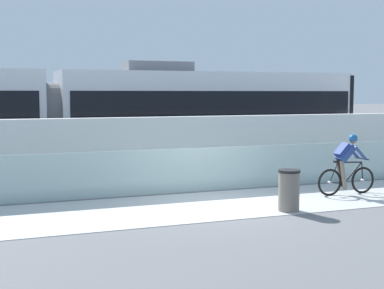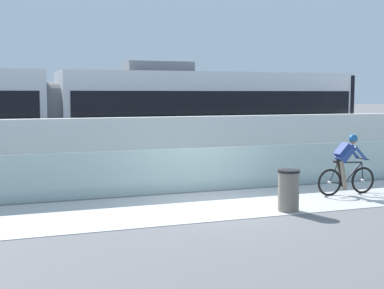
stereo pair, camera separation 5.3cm
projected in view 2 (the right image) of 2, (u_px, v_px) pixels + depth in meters
name	position (u px, v px, depth m)	size (l,w,h in m)	color
ground_plane	(220.00, 204.00, 13.12)	(200.00, 200.00, 0.00)	slate
bike_path_deck	(220.00, 204.00, 13.12)	(32.00, 3.20, 0.01)	beige
glass_parapet	(194.00, 170.00, 14.79)	(32.00, 0.05, 1.20)	#ADC6C1
concrete_barrier_wall	(173.00, 149.00, 16.43)	(32.00, 0.36, 1.98)	silver
tram_rail_near	(151.00, 171.00, 18.84)	(32.00, 0.08, 0.01)	#595654
tram_rail_far	(140.00, 165.00, 20.18)	(32.00, 0.08, 0.01)	#595654
tram	(51.00, 117.00, 18.20)	(22.56, 2.54, 3.81)	silver
cyclist_on_bike	(347.00, 165.00, 14.30)	(1.77, 0.58, 1.61)	black
trash_bin	(288.00, 191.00, 12.30)	(0.51, 0.51, 0.96)	slate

